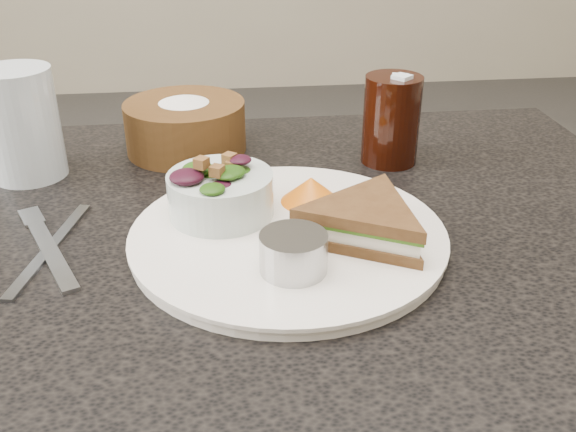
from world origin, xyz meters
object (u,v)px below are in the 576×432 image
(dressing_ramekin, at_px, (293,253))
(cola_glass, at_px, (392,115))
(salad_bowl, at_px, (220,187))
(bread_basket, at_px, (185,118))
(sandwich, at_px, (365,222))
(dinner_plate, at_px, (288,237))
(water_glass, at_px, (22,124))

(dressing_ramekin, bearing_deg, cola_glass, 59.51)
(salad_bowl, relative_size, bread_basket, 0.69)
(sandwich, height_order, dressing_ramekin, sandwich)
(bread_basket, height_order, cola_glass, cola_glass)
(salad_bowl, xyz_separation_m, dressing_ramekin, (0.06, -0.11, -0.01))
(salad_bowl, bearing_deg, dressing_ramekin, -62.12)
(cola_glass, bearing_deg, salad_bowl, -145.48)
(sandwich, relative_size, dressing_ramekin, 2.43)
(dinner_plate, xyz_separation_m, bread_basket, (-0.10, 0.26, 0.04))
(sandwich, xyz_separation_m, salad_bowl, (-0.13, 0.07, 0.01))
(dinner_plate, relative_size, salad_bowl, 2.86)
(sandwich, bearing_deg, dinner_plate, -171.95)
(sandwich, height_order, salad_bowl, salad_bowl)
(dinner_plate, distance_m, water_glass, 0.36)
(water_glass, bearing_deg, sandwich, -31.62)
(cola_glass, bearing_deg, water_glass, 179.08)
(dressing_ramekin, xyz_separation_m, bread_basket, (-0.10, 0.33, 0.01))
(dinner_plate, distance_m, sandwich, 0.08)
(sandwich, bearing_deg, water_glass, 176.06)
(water_glass, bearing_deg, dressing_ramekin, -43.07)
(salad_bowl, height_order, bread_basket, bread_basket)
(dinner_plate, xyz_separation_m, cola_glass, (0.15, 0.19, 0.05))
(cola_glass, bearing_deg, sandwich, -110.29)
(water_glass, bearing_deg, bread_basket, 17.97)
(dressing_ramekin, bearing_deg, dinner_plate, 87.22)
(dinner_plate, bearing_deg, bread_basket, 112.14)
(salad_bowl, bearing_deg, dinner_plate, -33.93)
(dressing_ramekin, relative_size, bread_basket, 0.39)
(bread_basket, bearing_deg, salad_bowl, -79.18)
(salad_bowl, xyz_separation_m, bread_basket, (-0.04, 0.21, -0.00))
(salad_bowl, relative_size, dressing_ramekin, 1.79)
(sandwich, xyz_separation_m, water_glass, (-0.36, 0.22, 0.03))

